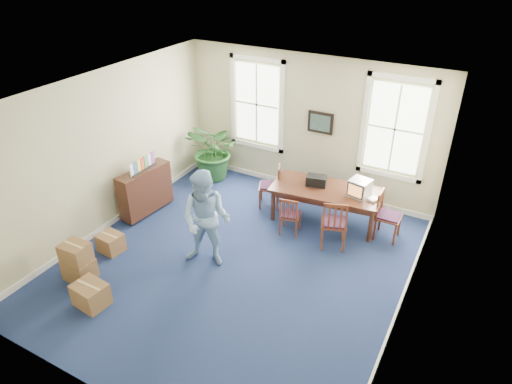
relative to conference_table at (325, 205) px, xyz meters
The scene contains 25 objects.
floor 2.38m from the conference_table, 113.14° to the right, with size 6.50×6.50×0.00m, color navy.
ceiling 3.67m from the conference_table, 113.14° to the right, with size 6.50×6.50×0.00m, color white.
wall_back 1.88m from the conference_table, 130.21° to the left, with size 6.50×6.50×0.00m, color #BBB68E.
wall_front 5.62m from the conference_table, 99.68° to the right, with size 6.50×6.50×0.00m, color #BBB68E.
wall_left 4.64m from the conference_table, 151.18° to the right, with size 6.50×6.50×0.00m, color #BBB68E.
wall_right 3.23m from the conference_table, 46.10° to the right, with size 6.50×6.50×0.00m, color #BBB68E.
baseboard_back 1.44m from the conference_table, 131.00° to the left, with size 6.00×0.04×0.12m, color white.
baseboard_left 4.46m from the conference_table, 150.99° to the right, with size 0.04×6.50×0.12m, color white.
baseboard_right 2.99m from the conference_table, 46.52° to the right, with size 0.04×6.50×0.12m, color white.
window_left 2.90m from the conference_table, 154.26° to the left, with size 1.40×0.12×2.20m, color white, non-canonical shape.
window_right 2.10m from the conference_table, 47.63° to the left, with size 1.40×0.12×2.20m, color white, non-canonical shape.
wall_picture 1.83m from the conference_table, 120.88° to the left, with size 0.58×0.06×0.48m, color black, non-canonical shape.
conference_table is the anchor object (origin of this frame).
crt_tv 0.87m from the conference_table, ahead, with size 0.39×0.42×0.35m, color #B7B7BC, non-canonical shape.
game_console 1.05m from the conference_table, ahead, with size 0.16×0.20×0.05m, color white.
equipment_bag 0.55m from the conference_table, 168.69° to the left, with size 0.42×0.27×0.21m, color black.
chair_near_left 0.90m from the conference_table, 120.96° to the right, with size 0.39×0.39×0.86m, color brown, non-canonical shape.
chair_near_right 0.91m from the conference_table, 59.04° to the right, with size 0.48×0.48×1.07m, color brown, non-canonical shape.
chair_end_left 1.34m from the conference_table, behind, with size 0.44×0.44×0.99m, color brown, non-canonical shape.
chair_end_right 1.34m from the conference_table, ahead, with size 0.46×0.46×1.02m, color brown, non-canonical shape.
man 2.81m from the conference_table, 120.02° to the right, with size 0.92×0.71×1.89m, color #88B1DB.
credenza 3.87m from the conference_table, 156.32° to the right, with size 0.36×1.26×0.99m, color #422115.
brochure_rack 3.92m from the conference_table, 156.21° to the right, with size 0.12×0.68×0.30m, color #99999E, non-canonical shape.
potted_plant 3.15m from the conference_table, behind, with size 1.33×1.16×1.49m, color #225322.
cardboard_boxes 4.78m from the conference_table, 128.12° to the right, with size 1.35×1.35×0.77m, color olive, non-canonical shape.
Camera 1 is at (3.55, -5.76, 5.40)m, focal length 32.00 mm.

